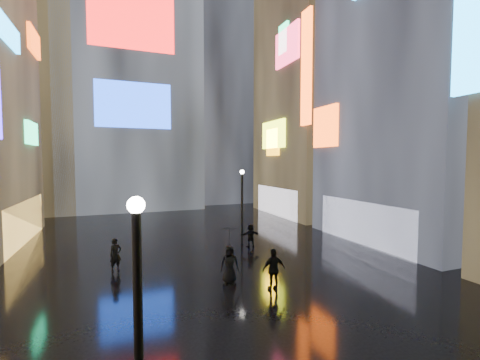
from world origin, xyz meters
TOP-DOWN VIEW (x-y plane):
  - ground at (0.00, 20.00)m, footprint 140.00×140.00m
  - building_right_mid at (15.98, 17.01)m, footprint 10.28×13.70m
  - building_right_far at (15.98, 30.00)m, footprint 10.28×12.00m
  - tower_main at (-3.00, 43.97)m, footprint 16.00×14.20m
  - tower_flank_right at (9.00, 46.00)m, footprint 12.00×12.00m
  - tower_flank_left at (-14.00, 42.00)m, footprint 10.00×10.00m
  - lamp_near at (-4.56, 5.00)m, footprint 0.30×0.30m
  - lamp_far at (3.26, 20.11)m, footprint 0.30×0.30m
  - pedestrian_3 at (1.65, 12.05)m, footprint 1.11×0.50m
  - pedestrian_4 at (0.05, 13.52)m, footprint 1.00×0.78m
  - pedestrian_5 at (3.53, 19.19)m, footprint 1.44×0.52m
  - pedestrian_6 at (-5.02, 17.22)m, footprint 0.75×0.65m
  - umbrella_2 at (0.05, 13.52)m, footprint 1.20×1.21m

SIDE VIEW (x-z plane):
  - ground at x=0.00m, z-range 0.00..0.00m
  - pedestrian_5 at x=3.53m, z-range 0.00..1.53m
  - pedestrian_6 at x=-5.02m, z-range 0.00..1.74m
  - pedestrian_4 at x=0.05m, z-range 0.00..1.80m
  - pedestrian_3 at x=1.65m, z-range 0.00..1.87m
  - umbrella_2 at x=0.05m, z-range 1.80..2.70m
  - lamp_near at x=-4.56m, z-range 0.34..5.54m
  - lamp_far at x=3.26m, z-range 0.34..5.54m
  - tower_flank_left at x=-14.00m, z-range 0.00..26.00m
  - building_right_far at x=15.98m, z-range -0.02..27.98m
  - building_right_mid at x=15.98m, z-range -0.01..29.99m
  - tower_flank_right at x=9.00m, z-range 0.00..34.00m
  - tower_main at x=-3.00m, z-range 0.01..42.01m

